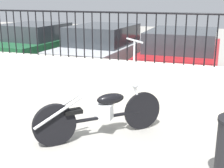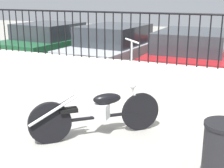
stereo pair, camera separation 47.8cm
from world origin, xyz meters
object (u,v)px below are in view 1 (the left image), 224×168
object	(u,v)px
motorcycle_black	(96,113)
car_silver	(106,49)
car_green	(38,44)
car_red	(182,55)

from	to	relation	value
motorcycle_black	car_silver	distance (m)	4.55
car_green	car_red	xyz separation A→B (m)	(4.72, -0.45, 0.00)
motorcycle_black	car_silver	world-z (taller)	motorcycle_black
car_red	motorcycle_black	bearing A→B (deg)	168.32
car_green	car_silver	size ratio (longest dim) A/B	0.92
car_red	car_green	bearing A→B (deg)	85.01
motorcycle_black	car_green	bearing A→B (deg)	87.73
motorcycle_black	car_green	xyz separation A→B (m)	(-3.83, 4.55, 0.27)
car_green	car_red	world-z (taller)	car_red
car_silver	car_red	distance (m)	2.28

